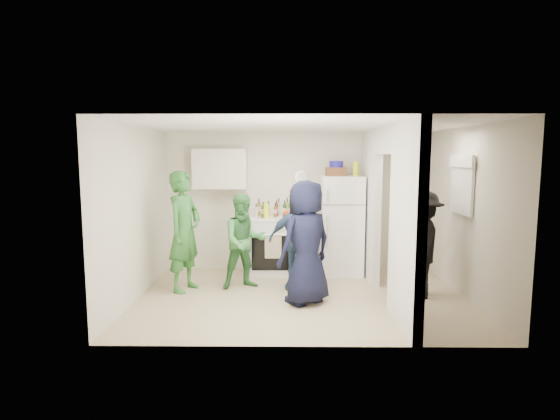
% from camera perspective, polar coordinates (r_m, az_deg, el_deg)
% --- Properties ---
extents(floor, '(4.80, 4.80, 0.00)m').
position_cam_1_polar(floor, '(6.59, 2.82, -11.29)').
color(floor, tan).
rests_on(floor, ground).
extents(wall_back, '(4.80, 0.00, 4.80)m').
position_cam_1_polar(wall_back, '(8.00, 2.41, 1.12)').
color(wall_back, silver).
rests_on(wall_back, floor).
extents(wall_front, '(4.80, 0.00, 4.80)m').
position_cam_1_polar(wall_front, '(4.63, 3.73, -3.15)').
color(wall_front, silver).
rests_on(wall_front, floor).
extents(wall_left, '(0.00, 3.40, 3.40)m').
position_cam_1_polar(wall_left, '(6.66, -18.21, -0.39)').
color(wall_left, silver).
rests_on(wall_left, floor).
extents(wall_right, '(0.00, 3.40, 3.40)m').
position_cam_1_polar(wall_right, '(6.84, 23.41, -0.43)').
color(wall_right, silver).
rests_on(wall_right, floor).
extents(ceiling, '(4.80, 4.80, 0.00)m').
position_cam_1_polar(ceiling, '(6.27, 2.96, 10.95)').
color(ceiling, white).
rests_on(ceiling, wall_back).
extents(partition_pier_back, '(0.12, 1.20, 2.50)m').
position_cam_1_polar(partition_pier_back, '(7.54, 11.71, 0.63)').
color(partition_pier_back, silver).
rests_on(partition_pier_back, floor).
extents(partition_pier_front, '(0.12, 1.20, 2.50)m').
position_cam_1_polar(partition_pier_front, '(5.41, 16.17, -1.94)').
color(partition_pier_front, silver).
rests_on(partition_pier_front, floor).
extents(partition_header, '(0.12, 1.00, 0.40)m').
position_cam_1_polar(partition_header, '(6.42, 13.84, 8.88)').
color(partition_header, silver).
rests_on(partition_header, partition_pier_back).
extents(stove, '(0.85, 0.71, 1.01)m').
position_cam_1_polar(stove, '(7.78, -0.83, -4.58)').
color(stove, white).
rests_on(stove, floor).
extents(upper_cabinet, '(0.95, 0.34, 0.70)m').
position_cam_1_polar(upper_cabinet, '(7.86, -7.83, 5.35)').
color(upper_cabinet, silver).
rests_on(upper_cabinet, wall_back).
extents(fridge, '(0.71, 0.69, 1.73)m').
position_cam_1_polar(fridge, '(7.75, 8.00, -1.99)').
color(fridge, white).
rests_on(fridge, floor).
extents(wicker_basket, '(0.35, 0.25, 0.15)m').
position_cam_1_polar(wicker_basket, '(7.70, 7.33, 4.99)').
color(wicker_basket, brown).
rests_on(wicker_basket, fridge).
extents(blue_bowl, '(0.24, 0.24, 0.11)m').
position_cam_1_polar(blue_bowl, '(7.70, 7.34, 5.96)').
color(blue_bowl, '#1E169C').
rests_on(blue_bowl, wicker_basket).
extents(yellow_cup_stack_top, '(0.09, 0.09, 0.25)m').
position_cam_1_polar(yellow_cup_stack_top, '(7.59, 9.87, 5.30)').
color(yellow_cup_stack_top, '#CBDB12').
rests_on(yellow_cup_stack_top, fridge).
extents(wall_clock, '(0.22, 0.02, 0.22)m').
position_cam_1_polar(wall_clock, '(7.95, 2.79, 4.34)').
color(wall_clock, white).
rests_on(wall_clock, wall_back).
extents(spice_shelf, '(0.35, 0.08, 0.03)m').
position_cam_1_polar(spice_shelf, '(7.94, 2.42, 1.81)').
color(spice_shelf, olive).
rests_on(spice_shelf, wall_back).
extents(nook_window, '(0.03, 0.70, 0.80)m').
position_cam_1_polar(nook_window, '(6.98, 22.79, 3.03)').
color(nook_window, black).
rests_on(nook_window, wall_right).
extents(nook_window_frame, '(0.04, 0.76, 0.86)m').
position_cam_1_polar(nook_window_frame, '(6.98, 22.67, 3.04)').
color(nook_window_frame, white).
rests_on(nook_window_frame, wall_right).
extents(nook_valance, '(0.04, 0.82, 0.18)m').
position_cam_1_polar(nook_valance, '(6.95, 22.62, 5.92)').
color(nook_valance, white).
rests_on(nook_valance, wall_right).
extents(yellow_cup_stack_stove, '(0.09, 0.09, 0.25)m').
position_cam_1_polar(yellow_cup_stack_stove, '(7.47, -1.80, -0.17)').
color(yellow_cup_stack_stove, '#EAFF15').
rests_on(yellow_cup_stack_stove, stove).
extents(red_cup, '(0.09, 0.09, 0.12)m').
position_cam_1_polar(red_cup, '(7.49, 0.81, -0.65)').
color(red_cup, red).
rests_on(red_cup, stove).
extents(person_green_left, '(0.66, 0.79, 1.85)m').
position_cam_1_polar(person_green_left, '(6.86, -12.39, -2.74)').
color(person_green_left, '#35762F').
rests_on(person_green_left, floor).
extents(person_green_center, '(0.87, 0.78, 1.49)m').
position_cam_1_polar(person_green_center, '(6.88, -4.66, -4.10)').
color(person_green_center, '#41853A').
rests_on(person_green_center, floor).
extents(person_denim, '(0.95, 0.56, 1.52)m').
position_cam_1_polar(person_denim, '(6.82, 2.16, -4.07)').
color(person_denim, '#38577B').
rests_on(person_denim, floor).
extents(person_navy, '(1.02, 0.96, 1.75)m').
position_cam_1_polar(person_navy, '(6.12, 3.43, -4.25)').
color(person_navy, black).
rests_on(person_navy, floor).
extents(person_nook, '(0.88, 1.16, 1.59)m').
position_cam_1_polar(person_nook, '(6.74, 17.97, -4.21)').
color(person_nook, black).
rests_on(person_nook, floor).
extents(bottle_a, '(0.06, 0.06, 0.31)m').
position_cam_1_polar(bottle_a, '(7.81, -2.76, 0.35)').
color(bottle_a, brown).
rests_on(bottle_a, stove).
extents(bottle_b, '(0.07, 0.07, 0.28)m').
position_cam_1_polar(bottle_b, '(7.60, -2.21, 0.05)').
color(bottle_b, '#204F1A').
rests_on(bottle_b, stove).
extents(bottle_c, '(0.06, 0.06, 0.27)m').
position_cam_1_polar(bottle_c, '(7.81, -1.51, 0.20)').
color(bottle_c, '#B1B6C0').
rests_on(bottle_c, stove).
extents(bottle_d, '(0.06, 0.06, 0.25)m').
position_cam_1_polar(bottle_d, '(7.64, -0.61, -0.00)').
color(bottle_d, brown).
rests_on(bottle_d, stove).
extents(bottle_e, '(0.06, 0.06, 0.31)m').
position_cam_1_polar(bottle_e, '(7.87, -0.16, 0.42)').
color(bottle_e, '#B5BDC9').
rests_on(bottle_e, stove).
extents(bottle_f, '(0.07, 0.07, 0.29)m').
position_cam_1_polar(bottle_f, '(7.68, 0.59, 0.18)').
color(bottle_f, '#163E23').
rests_on(bottle_f, stove).
extents(bottle_g, '(0.07, 0.07, 0.33)m').
position_cam_1_polar(bottle_g, '(7.81, 0.95, 0.43)').
color(bottle_g, olive).
rests_on(bottle_g, stove).
extents(bottle_h, '(0.06, 0.06, 0.24)m').
position_cam_1_polar(bottle_h, '(7.59, -3.13, -0.09)').
color(bottle_h, '#A7AEB3').
rests_on(bottle_h, stove).
extents(bottle_i, '(0.06, 0.06, 0.29)m').
position_cam_1_polar(bottle_i, '(7.78, -0.45, 0.26)').
color(bottle_i, brown).
rests_on(bottle_i, stove).
extents(bottle_j, '(0.06, 0.06, 0.31)m').
position_cam_1_polar(bottle_j, '(7.59, 1.32, 0.19)').
color(bottle_j, '#296723').
rests_on(bottle_j, stove).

